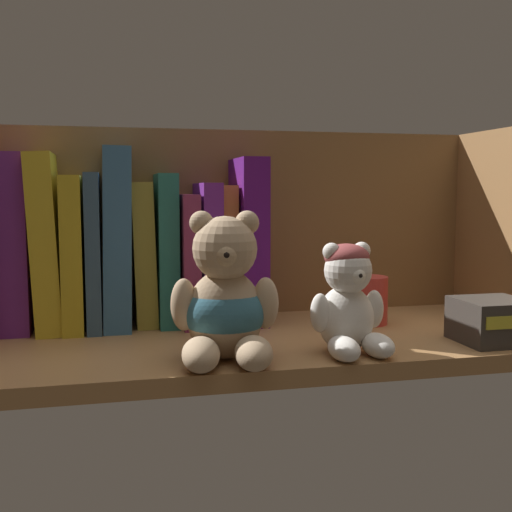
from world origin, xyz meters
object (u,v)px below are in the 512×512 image
at_px(book_4, 74,252).
at_px(book_5, 94,250).
at_px(book_7, 143,254).
at_px(book_3, 48,242).
at_px(book_12, 245,240).
at_px(book_10, 206,253).
at_px(book_8, 166,249).
at_px(book_2, 17,243).
at_px(book_6, 117,238).
at_px(book_11, 224,253).
at_px(teddy_bear_larger, 225,302).
at_px(book_9, 186,258).
at_px(teddy_bear_smaller, 348,301).
at_px(pillar_candle, 367,300).
at_px(small_product_box, 492,321).

distance_m(book_4, book_5, 0.03).
bearing_deg(book_7, book_3, 180.00).
height_order(book_4, book_12, book_12).
bearing_deg(book_10, book_8, 180.00).
relative_size(book_2, book_6, 0.97).
bearing_deg(book_11, book_8, 180.00).
xyz_separation_m(book_7, teddy_bear_larger, (0.07, -0.21, -0.03)).
bearing_deg(book_9, teddy_bear_smaller, -53.80).
relative_size(book_5, pillar_candle, 3.13).
xyz_separation_m(book_7, book_11, (0.11, 0.00, -0.00)).
bearing_deg(pillar_candle, book_9, 162.97).
relative_size(book_8, book_11, 1.08).
relative_size(book_3, book_10, 1.19).
height_order(book_5, book_6, book_6).
bearing_deg(book_3, book_2, 180.00).
xyz_separation_m(book_3, book_9, (0.18, 0.00, -0.03)).
height_order(book_3, book_10, book_3).
bearing_deg(book_7, teddy_bear_larger, -70.65).
xyz_separation_m(book_4, book_9, (0.15, 0.00, -0.01)).
bearing_deg(book_9, pillar_candle, -17.03).
relative_size(book_2, small_product_box, 2.80).
xyz_separation_m(book_6, book_12, (0.17, 0.00, -0.01)).
bearing_deg(small_product_box, book_3, 158.52).
bearing_deg(book_7, book_2, 180.00).
xyz_separation_m(book_8, book_10, (0.05, 0.00, -0.01)).
distance_m(book_5, teddy_bear_smaller, 0.35).
xyz_separation_m(book_12, teddy_bear_smaller, (0.07, -0.21, -0.05)).
height_order(book_4, teddy_bear_larger, book_4).
distance_m(book_9, teddy_bear_larger, 0.21).
height_order(book_3, pillar_candle, book_3).
relative_size(book_10, book_12, 0.85).
distance_m(book_6, small_product_box, 0.48).
xyz_separation_m(book_7, book_9, (0.06, 0.00, -0.01)).
relative_size(book_7, book_8, 0.94).
distance_m(book_9, teddy_bear_smaller, 0.26).
bearing_deg(book_10, book_4, 180.00).
relative_size(book_4, book_12, 0.89).
bearing_deg(teddy_bear_smaller, book_8, 130.78).
distance_m(book_7, book_8, 0.03).
xyz_separation_m(book_7, book_10, (0.08, 0.00, -0.00)).
bearing_deg(book_8, book_5, 180.00).
bearing_deg(teddy_bear_larger, book_10, 86.89).
xyz_separation_m(book_9, pillar_candle, (0.24, -0.07, -0.05)).
bearing_deg(book_10, book_5, 180.00).
bearing_deg(small_product_box, teddy_bear_larger, -179.15).
distance_m(book_2, teddy_bear_larger, 0.31).
distance_m(book_4, teddy_bear_larger, 0.27).
height_order(book_2, book_11, book_2).
relative_size(book_2, teddy_bear_smaller, 1.84).
xyz_separation_m(book_2, pillar_candle, (0.45, -0.07, -0.08)).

